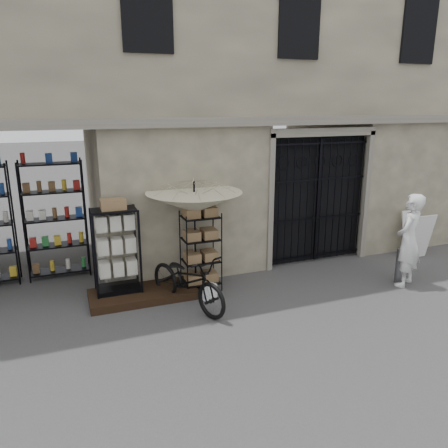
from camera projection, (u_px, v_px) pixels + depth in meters
name	position (u px, v px, depth m)	size (l,w,h in m)	color
ground	(294.00, 312.00, 7.79)	(80.00, 80.00, 0.00)	black
main_building	(217.00, 63.00, 10.19)	(14.00, 4.00, 9.00)	tan
shop_recess	(18.00, 217.00, 8.37)	(3.00, 1.70, 3.00)	black
shop_shelving	(19.00, 223.00, 8.87)	(2.70, 0.50, 2.50)	black
iron_gate	(314.00, 198.00, 10.04)	(2.50, 0.21, 3.00)	black
step_platform	(143.00, 294.00, 8.34)	(2.00, 0.90, 0.15)	black
display_cabinet	(116.00, 255.00, 8.13)	(0.92, 0.76, 1.73)	black
wire_rack	(201.00, 252.00, 8.57)	(0.79, 0.63, 1.59)	black
market_umbrella	(194.00, 197.00, 8.28)	(1.70, 1.73, 2.62)	black
white_bucket	(210.00, 292.00, 8.28)	(0.29, 0.29, 0.28)	white
bicycle	(188.00, 306.00, 8.01)	(0.68, 1.03, 1.96)	black
steel_bollard	(399.00, 266.00, 9.00)	(0.13, 0.13, 0.73)	#5D5E61
shopkeeper	(403.00, 284.00, 8.98)	(0.69, 1.90, 0.46)	silver
easel_sign	(417.00, 235.00, 10.43)	(0.53, 0.61, 1.09)	silver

